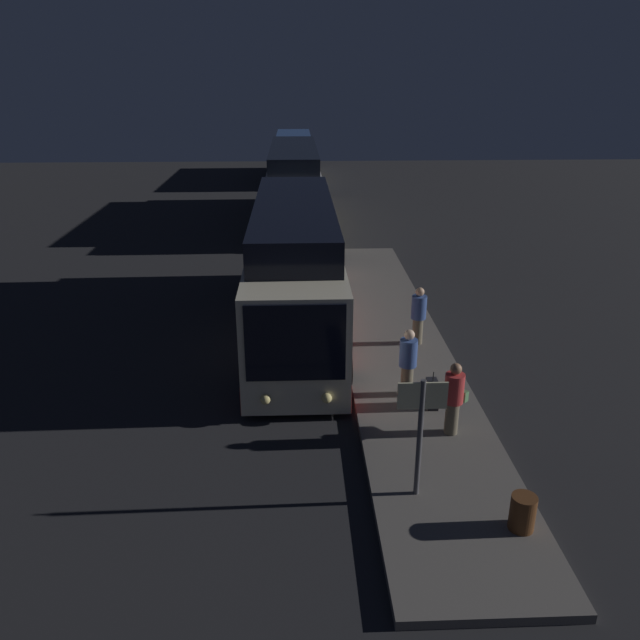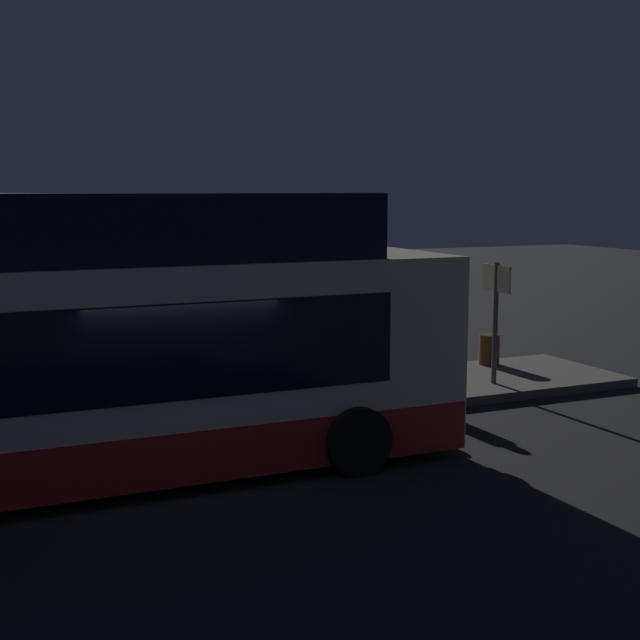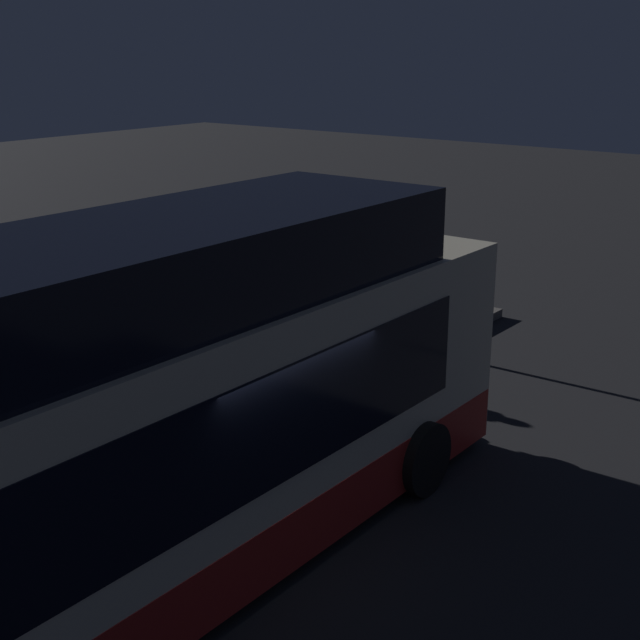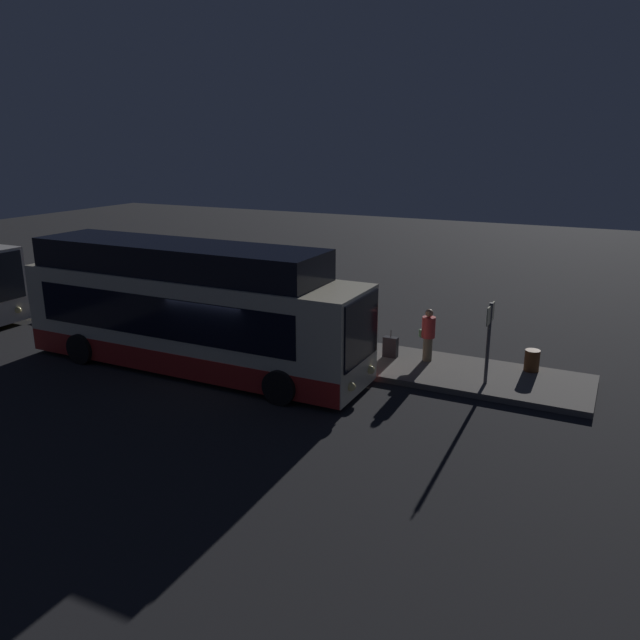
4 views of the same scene
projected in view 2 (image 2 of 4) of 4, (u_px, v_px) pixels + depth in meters
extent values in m
plane|color=#232326|center=(167.00, 475.00, 12.30)|extent=(80.00, 80.00, 0.00)
cube|color=#605B56|center=(121.00, 418.00, 15.05)|extent=(20.00, 2.93, 0.18)
cube|color=beige|center=(58.00, 369.00, 11.71)|extent=(11.11, 2.51, 2.80)
cube|color=#B2231E|center=(61.00, 446.00, 11.86)|extent=(11.06, 2.53, 0.70)
cube|color=black|center=(34.00, 346.00, 11.55)|extent=(9.11, 2.54, 1.23)
cube|color=black|center=(424.00, 315.00, 13.91)|extent=(0.06, 2.21, 1.79)
sphere|color=#F9E58C|center=(403.00, 390.00, 14.73)|extent=(0.24, 0.24, 0.24)
sphere|color=#F9E58C|center=(447.00, 409.00, 13.49)|extent=(0.24, 0.24, 0.24)
cylinder|color=black|center=(288.00, 402.00, 14.53)|extent=(0.97, 0.30, 0.97)
cylinder|color=black|center=(357.00, 441.00, 12.26)|extent=(0.97, 0.30, 0.97)
cube|color=black|center=(15.00, 229.00, 11.26)|extent=(9.44, 2.31, 0.89)
cylinder|color=#6B604C|center=(374.00, 362.00, 17.48)|extent=(0.41, 0.41, 0.76)
cylinder|color=#BF3333|center=(374.00, 327.00, 17.37)|extent=(0.59, 0.59, 0.66)
sphere|color=#9E7051|center=(374.00, 304.00, 17.31)|extent=(0.25, 0.25, 0.25)
cube|color=#598C59|center=(359.00, 340.00, 17.53)|extent=(0.30, 0.29, 0.24)
cylinder|color=#6B604C|center=(306.00, 376.00, 16.16)|extent=(0.31, 0.31, 0.77)
cylinder|color=#334C8C|center=(305.00, 336.00, 16.05)|extent=(0.44, 0.44, 0.67)
sphere|color=beige|center=(305.00, 311.00, 15.99)|extent=(0.25, 0.25, 0.25)
cube|color=beige|center=(289.00, 353.00, 15.98)|extent=(0.15, 0.29, 0.24)
cylinder|color=#6B604C|center=(129.00, 382.00, 15.68)|extent=(0.42, 0.42, 0.77)
cylinder|color=#334C8C|center=(127.00, 341.00, 15.57)|extent=(0.60, 0.60, 0.67)
sphere|color=tan|center=(126.00, 316.00, 15.50)|extent=(0.25, 0.25, 0.25)
cube|color=black|center=(324.00, 371.00, 16.85)|extent=(0.46, 0.24, 0.66)
cylinder|color=black|center=(324.00, 348.00, 16.79)|extent=(0.02, 0.02, 0.24)
cylinder|color=#4C4C51|center=(495.00, 323.00, 17.16)|extent=(0.10, 0.10, 2.36)
cube|color=beige|center=(496.00, 278.00, 17.04)|extent=(0.04, 0.88, 0.51)
cylinder|color=#593319|center=(489.00, 349.00, 19.17)|extent=(0.44, 0.44, 0.65)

